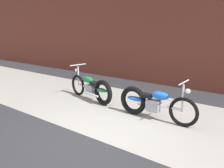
# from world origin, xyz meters

# --- Properties ---
(ground_plane) EXTENTS (80.00, 80.00, 0.00)m
(ground_plane) POSITION_xyz_m (0.00, 0.00, 0.00)
(ground_plane) COLOR #2D2D30
(sidewalk_slab) EXTENTS (36.00, 3.50, 0.01)m
(sidewalk_slab) POSITION_xyz_m (0.00, 1.75, 0.00)
(sidewalk_slab) COLOR #9E998E
(sidewalk_slab) RESTS_ON ground
(brick_building_wall) EXTENTS (36.00, 0.50, 5.69)m
(brick_building_wall) POSITION_xyz_m (0.00, 5.20, 2.84)
(brick_building_wall) COLOR brown
(brick_building_wall) RESTS_ON ground
(motorcycle_green) EXTENTS (1.98, 0.71, 1.03)m
(motorcycle_green) POSITION_xyz_m (-1.61, 1.84, 0.40)
(motorcycle_green) COLOR black
(motorcycle_green) RESTS_ON ground
(motorcycle_blue) EXTENTS (2.01, 0.58, 1.03)m
(motorcycle_blue) POSITION_xyz_m (0.44, 1.64, 0.40)
(motorcycle_blue) COLOR black
(motorcycle_blue) RESTS_ON ground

